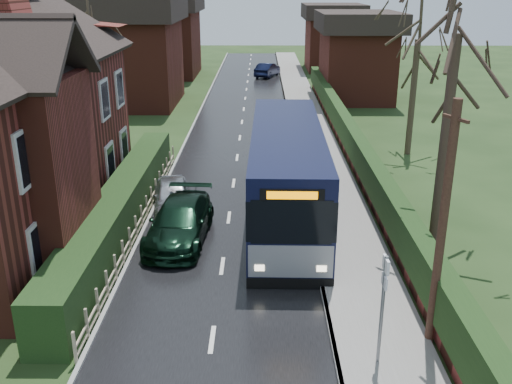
{
  "coord_description": "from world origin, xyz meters",
  "views": [
    {
      "loc": [
        1.22,
        -14.27,
        8.55
      ],
      "look_at": [
        1.06,
        4.03,
        1.8
      ],
      "focal_mm": 40.0,
      "sensor_mm": 36.0,
      "label": 1
    }
  ],
  "objects_px": {
    "car_silver": "(172,196)",
    "car_green": "(180,222)",
    "telegraph_pole": "(442,228)",
    "bus_stop_sign": "(383,296)",
    "bus": "(286,174)"
  },
  "relations": [
    {
      "from": "car_green",
      "to": "telegraph_pole",
      "type": "relative_size",
      "value": 0.77
    },
    {
      "from": "car_silver",
      "to": "telegraph_pole",
      "type": "xyz_separation_m",
      "value": [
        7.75,
        -8.82,
        2.52
      ]
    },
    {
      "from": "car_green",
      "to": "telegraph_pole",
      "type": "height_order",
      "value": "telegraph_pole"
    },
    {
      "from": "car_silver",
      "to": "car_green",
      "type": "height_order",
      "value": "car_green"
    },
    {
      "from": "car_green",
      "to": "telegraph_pole",
      "type": "bearing_deg",
      "value": -36.67
    },
    {
      "from": "bus",
      "to": "car_green",
      "type": "height_order",
      "value": "bus"
    },
    {
      "from": "car_silver",
      "to": "telegraph_pole",
      "type": "distance_m",
      "value": 12.01
    },
    {
      "from": "bus_stop_sign",
      "to": "telegraph_pole",
      "type": "xyz_separation_m",
      "value": [
        1.48,
        0.97,
        1.23
      ]
    },
    {
      "from": "bus",
      "to": "telegraph_pole",
      "type": "xyz_separation_m",
      "value": [
        3.28,
        -8.22,
        1.42
      ]
    },
    {
      "from": "bus_stop_sign",
      "to": "telegraph_pole",
      "type": "relative_size",
      "value": 0.47
    },
    {
      "from": "bus",
      "to": "bus_stop_sign",
      "type": "relative_size",
      "value": 3.95
    },
    {
      "from": "car_green",
      "to": "bus_stop_sign",
      "type": "relative_size",
      "value": 1.64
    },
    {
      "from": "car_silver",
      "to": "car_green",
      "type": "xyz_separation_m",
      "value": [
        0.67,
        -2.79,
        0.07
      ]
    },
    {
      "from": "bus",
      "to": "bus_stop_sign",
      "type": "xyz_separation_m",
      "value": [
        1.8,
        -9.19,
        0.19
      ]
    },
    {
      "from": "car_green",
      "to": "bus_stop_sign",
      "type": "xyz_separation_m",
      "value": [
        5.6,
        -7.0,
        1.22
      ]
    }
  ]
}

